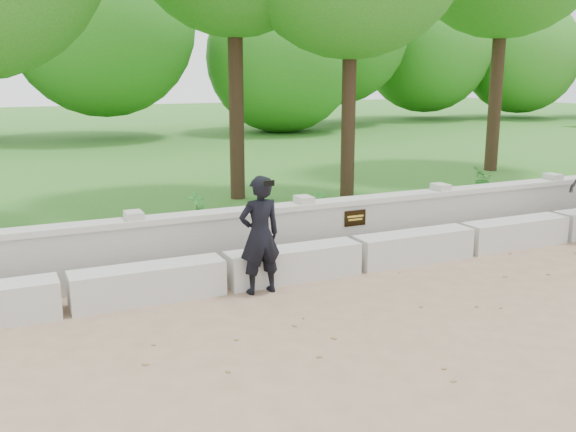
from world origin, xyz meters
The scene contains 8 objects.
ground centered at (0.00, 0.00, 0.00)m, with size 80.00×80.00×0.00m, color #977A5C.
lawn centered at (0.00, 14.00, 0.12)m, with size 40.00×22.00×0.25m, color #2F6A19.
concrete_bench centered at (0.00, 1.90, 0.22)m, with size 11.90×0.45×0.45m.
parapet_wall centered at (0.00, 2.60, 0.46)m, with size 12.50×0.35×0.90m.
man_main centered at (-1.63, 1.59, 0.77)m, with size 0.57×0.51×1.53m.
shrub_a centered at (-1.63, 4.27, 0.57)m, with size 0.33×0.23×0.63m, color #297126.
shrub_b centered at (0.10, 3.30, 0.57)m, with size 0.36×0.29×0.65m, color #297126.
shrub_c centered at (5.01, 4.96, 0.52)m, with size 0.48×0.42×0.53m, color #297126.
Camera 1 is at (-4.63, -5.70, 2.79)m, focal length 40.00 mm.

